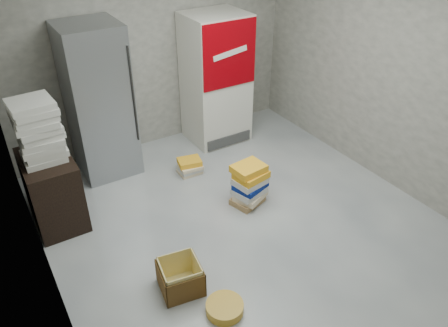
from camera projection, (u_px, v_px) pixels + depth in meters
ground at (257, 236)px, 4.68m from camera, size 5.00×5.00×0.00m
room_shell at (266, 77)px, 3.71m from camera, size 4.04×5.04×2.82m
steel_fridge at (99, 102)px, 5.30m from camera, size 0.70×0.72×1.90m
coke_cooler at (216, 79)px, 6.05m from camera, size 0.80×0.73×1.80m
wood_shelf at (53, 190)px, 4.71m from camera, size 0.50×0.80×0.80m
supply_box_stack at (38, 130)px, 4.32m from camera, size 0.45×0.44×0.65m
phonebook_stack_main at (250, 185)px, 5.02m from camera, size 0.46×0.40×0.52m
phonebook_stack_side at (190, 166)px, 5.65m from camera, size 0.33×0.29×0.20m
cardboard_box at (180, 278)px, 4.01m from camera, size 0.43×0.43×0.30m
bucket_lid at (225, 308)px, 3.83m from camera, size 0.37×0.37×0.09m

